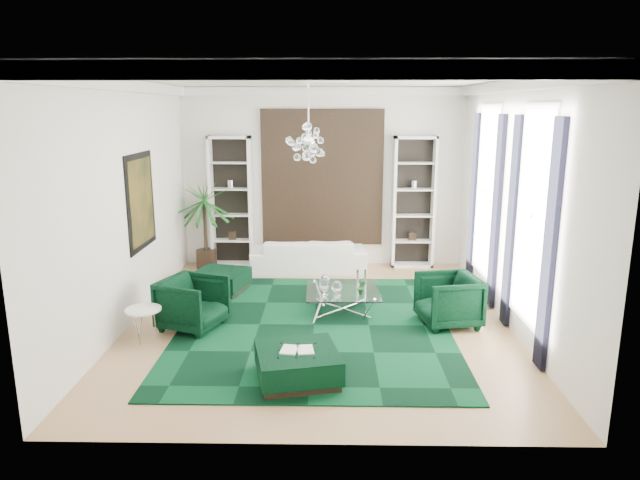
{
  "coord_description": "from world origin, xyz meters",
  "views": [
    {
      "loc": [
        0.18,
        -8.72,
        3.37
      ],
      "look_at": [
        0.01,
        0.5,
        1.23
      ],
      "focal_mm": 32.0,
      "sensor_mm": 36.0,
      "label": 1
    }
  ],
  "objects_px": {
    "armchair_left": "(193,303)",
    "ottoman_front": "(298,365)",
    "sofa": "(308,255)",
    "ottoman_side": "(221,281)",
    "side_table": "(144,326)",
    "palm": "(204,213)",
    "armchair_right": "(448,300)",
    "coffee_table": "(343,301)"
  },
  "relations": [
    {
      "from": "coffee_table",
      "to": "palm",
      "type": "bearing_deg",
      "value": 136.52
    },
    {
      "from": "ottoman_side",
      "to": "palm",
      "type": "height_order",
      "value": "palm"
    },
    {
      "from": "armchair_left",
      "to": "armchair_right",
      "type": "bearing_deg",
      "value": -65.88
    },
    {
      "from": "ottoman_side",
      "to": "side_table",
      "type": "xyz_separation_m",
      "value": [
        -0.68,
        -2.37,
        0.05
      ]
    },
    {
      "from": "side_table",
      "to": "palm",
      "type": "height_order",
      "value": "palm"
    },
    {
      "from": "armchair_right",
      "to": "ottoman_front",
      "type": "xyz_separation_m",
      "value": [
        -2.28,
        -1.94,
        -0.21
      ]
    },
    {
      "from": "armchair_right",
      "to": "side_table",
      "type": "bearing_deg",
      "value": -90.96
    },
    {
      "from": "armchair_right",
      "to": "side_table",
      "type": "distance_m",
      "value": 4.66
    },
    {
      "from": "armchair_right",
      "to": "palm",
      "type": "xyz_separation_m",
      "value": [
        -4.53,
        3.2,
        0.79
      ]
    },
    {
      "from": "coffee_table",
      "to": "ottoman_side",
      "type": "bearing_deg",
      "value": 153.67
    },
    {
      "from": "side_table",
      "to": "armchair_right",
      "type": "bearing_deg",
      "value": 9.45
    },
    {
      "from": "armchair_right",
      "to": "coffee_table",
      "type": "bearing_deg",
      "value": -116.66
    },
    {
      "from": "armchair_right",
      "to": "ottoman_side",
      "type": "relative_size",
      "value": 0.99
    },
    {
      "from": "sofa",
      "to": "armchair_left",
      "type": "xyz_separation_m",
      "value": [
        -1.67,
        -3.21,
        0.06
      ]
    },
    {
      "from": "sofa",
      "to": "armchair_right",
      "type": "distance_m",
      "value": 3.79
    },
    {
      "from": "armchair_left",
      "to": "ottoman_front",
      "type": "relative_size",
      "value": 0.89
    },
    {
      "from": "ottoman_front",
      "to": "palm",
      "type": "distance_m",
      "value": 5.7
    },
    {
      "from": "armchair_left",
      "to": "ottoman_side",
      "type": "relative_size",
      "value": 0.99
    },
    {
      "from": "armchair_left",
      "to": "ottoman_front",
      "type": "bearing_deg",
      "value": -113.8
    },
    {
      "from": "side_table",
      "to": "palm",
      "type": "bearing_deg",
      "value": 89.01
    },
    {
      "from": "armchair_left",
      "to": "ottoman_front",
      "type": "xyz_separation_m",
      "value": [
        1.73,
        -1.72,
        -0.21
      ]
    },
    {
      "from": "sofa",
      "to": "palm",
      "type": "relative_size",
      "value": 1.0
    },
    {
      "from": "sofa",
      "to": "coffee_table",
      "type": "relative_size",
      "value": 2.0
    },
    {
      "from": "palm",
      "to": "sofa",
      "type": "bearing_deg",
      "value": -5.6
    },
    {
      "from": "ottoman_front",
      "to": "armchair_left",
      "type": "bearing_deg",
      "value": 135.17
    },
    {
      "from": "ottoman_front",
      "to": "palm",
      "type": "bearing_deg",
      "value": 113.66
    },
    {
      "from": "ottoman_front",
      "to": "sofa",
      "type": "bearing_deg",
      "value": 90.69
    },
    {
      "from": "sofa",
      "to": "ottoman_side",
      "type": "bearing_deg",
      "value": 37.1
    },
    {
      "from": "sofa",
      "to": "side_table",
      "type": "xyz_separation_m",
      "value": [
        -2.26,
        -3.75,
        -0.1
      ]
    },
    {
      "from": "sofa",
      "to": "armchair_right",
      "type": "bearing_deg",
      "value": 123.89
    },
    {
      "from": "sofa",
      "to": "ottoman_front",
      "type": "bearing_deg",
      "value": 86.58
    },
    {
      "from": "sofa",
      "to": "armchair_left",
      "type": "bearing_deg",
      "value": 58.38
    },
    {
      "from": "ottoman_side",
      "to": "ottoman_front",
      "type": "distance_m",
      "value": 3.9
    },
    {
      "from": "armchair_right",
      "to": "sofa",
      "type": "bearing_deg",
      "value": -152.42
    },
    {
      "from": "side_table",
      "to": "palm",
      "type": "distance_m",
      "value": 4.08
    },
    {
      "from": "armchair_left",
      "to": "coffee_table",
      "type": "bearing_deg",
      "value": -52.37
    },
    {
      "from": "ottoman_side",
      "to": "ottoman_front",
      "type": "relative_size",
      "value": 0.9
    },
    {
      "from": "sofa",
      "to": "ottoman_side",
      "type": "xyz_separation_m",
      "value": [
        -1.58,
        -1.39,
        -0.15
      ]
    },
    {
      "from": "ottoman_front",
      "to": "armchair_right",
      "type": "bearing_deg",
      "value": 40.38
    },
    {
      "from": "coffee_table",
      "to": "side_table",
      "type": "relative_size",
      "value": 2.31
    },
    {
      "from": "armchair_left",
      "to": "ottoman_side",
      "type": "bearing_deg",
      "value": 18.33
    },
    {
      "from": "armchair_left",
      "to": "coffee_table",
      "type": "xyz_separation_m",
      "value": [
        2.35,
        0.7,
        -0.2
      ]
    }
  ]
}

